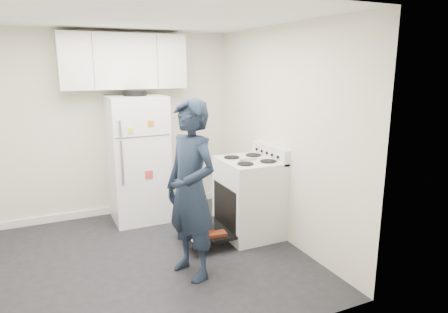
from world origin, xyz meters
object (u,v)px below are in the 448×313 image
refrigerator (138,158)px  person (191,190)px  electric_range (248,198)px  open_oven_door (203,229)px

refrigerator → person: bearing=-86.2°
electric_range → refrigerator: 1.59m
refrigerator → person: size_ratio=0.99×
electric_range → open_oven_door: electric_range is taller
electric_range → person: person is taller
open_oven_door → electric_range: bearing=2.0°
open_oven_door → person: 0.99m
refrigerator → person: person is taller
electric_range → refrigerator: (-1.08, 1.10, 0.37)m
electric_range → person: bearing=-147.2°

